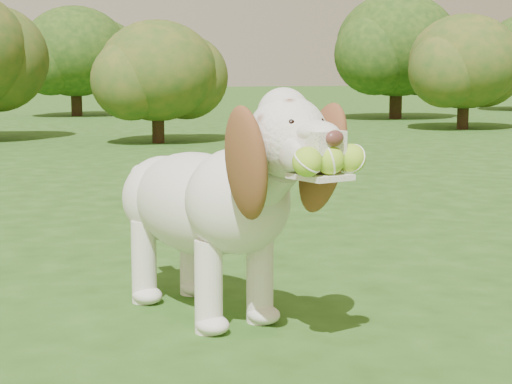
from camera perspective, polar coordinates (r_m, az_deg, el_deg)
name	(u,v)px	position (r m, az deg, el deg)	size (l,w,h in m)	color
ground	(345,347)	(2.62, 5.96, -10.26)	(80.00, 80.00, 0.00)	#224513
dog	(214,196)	(2.82, -2.81, -0.30)	(0.60, 1.18, 0.78)	silver
shrub_d	(465,62)	(12.46, 13.74, 8.44)	(1.56, 1.56, 1.61)	#382314
shrub_i	(75,51)	(15.93, -11.97, 9.15)	(1.91, 1.91, 1.98)	#382314
shrub_c	(157,71)	(9.84, -6.60, 8.03)	(1.35, 1.35, 1.40)	#382314
shrub_f	(397,45)	(14.92, 9.38, 9.65)	(2.06, 2.06, 2.14)	#382314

